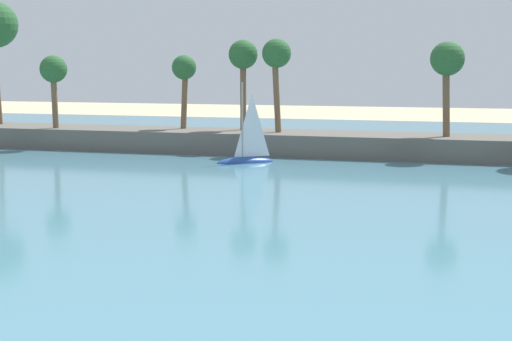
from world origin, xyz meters
TOP-DOWN VIEW (x-y plane):
  - sea at (0.00, 52.55)m, footprint 220.00×87.25m
  - palm_headland at (1.83, 56.25)m, footprint 99.28×6.34m
  - sailboat_near_shore at (-9.33, 49.67)m, footprint 4.31×3.62m

SIDE VIEW (x-z plane):
  - sea at x=0.00m, z-range 0.00..0.06m
  - sailboat_near_shore at x=-9.33m, z-range -2.53..3.80m
  - palm_headland at x=1.83m, z-range -2.91..10.39m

